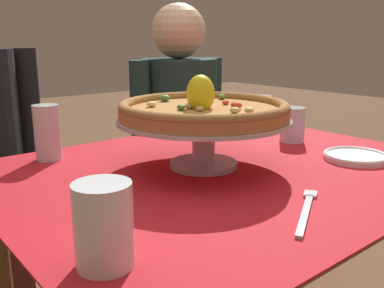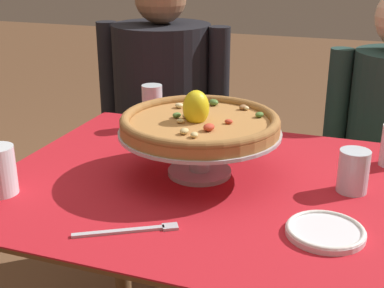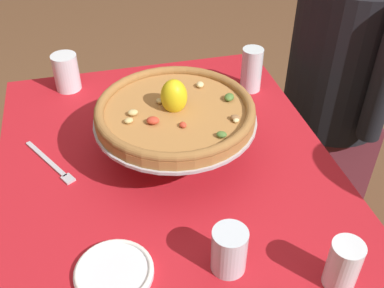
% 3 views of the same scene
% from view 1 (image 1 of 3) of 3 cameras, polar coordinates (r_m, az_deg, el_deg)
% --- Properties ---
extents(dining_table, '(1.05, 0.84, 0.75)m').
position_cam_1_polar(dining_table, '(1.06, 4.41, -9.63)').
color(dining_table, brown).
rests_on(dining_table, ground).
extents(pizza_stand, '(0.40, 0.40, 0.12)m').
position_cam_1_polar(pizza_stand, '(0.98, 1.58, 1.82)').
color(pizza_stand, '#B7B7C1').
rests_on(pizza_stand, dining_table).
extents(pizza, '(0.39, 0.39, 0.10)m').
position_cam_1_polar(pizza, '(0.97, 1.58, 4.75)').
color(pizza, '#AD753D').
rests_on(pizza, pizza_stand).
extents(water_glass_front_left, '(0.08, 0.08, 0.11)m').
position_cam_1_polar(water_glass_front_left, '(0.58, -11.75, -11.27)').
color(water_glass_front_left, white).
rests_on(water_glass_front_left, dining_table).
extents(water_glass_back_left, '(0.06, 0.06, 0.14)m').
position_cam_1_polar(water_glass_back_left, '(1.11, -18.82, 1.09)').
color(water_glass_back_left, silver).
rests_on(water_glass_back_left, dining_table).
extents(water_glass_back_right, '(0.06, 0.06, 0.11)m').
position_cam_1_polar(water_glass_back_right, '(1.46, 9.30, 4.10)').
color(water_glass_back_right, white).
rests_on(water_glass_back_right, dining_table).
extents(water_glass_side_right, '(0.07, 0.07, 0.10)m').
position_cam_1_polar(water_glass_side_right, '(1.27, 13.33, 2.23)').
color(water_glass_side_right, silver).
rests_on(water_glass_side_right, dining_table).
extents(side_plate, '(0.16, 0.16, 0.02)m').
position_cam_1_polar(side_plate, '(1.13, 21.14, -1.56)').
color(side_plate, white).
rests_on(side_plate, dining_table).
extents(dinner_fork, '(0.19, 0.12, 0.01)m').
position_cam_1_polar(dinner_fork, '(0.78, 15.11, -8.40)').
color(dinner_fork, '#B7B7C1').
rests_on(dinner_fork, dining_table).
extents(diner_right, '(0.48, 0.34, 1.19)m').
position_cam_1_polar(diner_right, '(1.87, -1.71, -0.69)').
color(diner_right, black).
rests_on(diner_right, ground).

